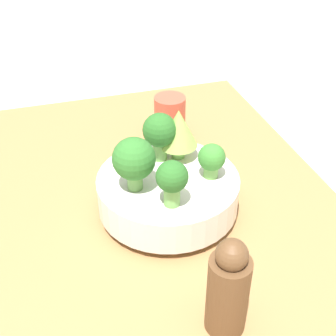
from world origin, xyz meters
TOP-DOWN VIEW (x-y plane):
  - ground_plane at (0.00, 0.00)m, footprint 6.00×6.00m
  - table at (0.00, 0.00)m, footprint 1.03×0.65m
  - bowl at (-0.03, 0.01)m, footprint 0.24×0.24m
  - romanesco_piece_far at (-0.09, 0.05)m, footprint 0.07×0.07m
  - broccoli_floret_right at (0.03, -0.01)m, footprint 0.05×0.05m
  - broccoli_floret_back at (-0.02, 0.08)m, footprint 0.05×0.05m
  - broccoli_floret_left at (-0.10, 0.01)m, footprint 0.06×0.06m
  - broccoli_floret_front at (-0.02, -0.05)m, footprint 0.07×0.07m
  - cup at (-0.27, 0.09)m, footprint 0.07×0.07m
  - pepper_mill at (0.22, 0.01)m, footprint 0.06×0.06m

SIDE VIEW (x-z plane):
  - ground_plane at x=0.00m, z-range 0.00..0.00m
  - table at x=0.00m, z-range 0.00..0.05m
  - bowl at x=-0.03m, z-range 0.05..0.13m
  - cup at x=-0.27m, z-range 0.05..0.15m
  - pepper_mill at x=0.22m, z-range 0.04..0.20m
  - broccoli_floret_back at x=-0.02m, z-range 0.12..0.19m
  - broccoli_floret_right at x=0.03m, z-range 0.13..0.21m
  - broccoli_floret_left at x=-0.10m, z-range 0.13..0.22m
  - broccoli_floret_front at x=-0.02m, z-range 0.13..0.22m
  - romanesco_piece_far at x=-0.09m, z-range 0.13..0.22m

